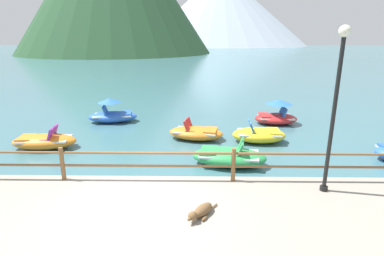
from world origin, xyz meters
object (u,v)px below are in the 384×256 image
(dog_resting, at_px, (201,211))
(pedal_boat_2, at_px, (229,156))
(pedal_boat_1, at_px, (196,133))
(pedal_boat_3, at_px, (113,114))
(lamp_post, at_px, (336,97))
(pedal_boat_5, at_px, (259,135))
(pedal_boat_4, at_px, (276,115))

(dog_resting, height_order, pedal_boat_2, pedal_boat_2)
(pedal_boat_1, xyz_separation_m, pedal_boat_3, (-4.31, 2.70, 0.12))
(pedal_boat_1, distance_m, pedal_boat_3, 5.09)
(lamp_post, distance_m, dog_resting, 4.20)
(lamp_post, height_order, pedal_boat_1, lamp_post)
(pedal_boat_1, bearing_deg, pedal_boat_2, -67.98)
(dog_resting, xyz_separation_m, pedal_boat_1, (-0.13, 6.61, -0.24))
(dog_resting, bearing_deg, pedal_boat_3, 115.49)
(lamp_post, height_order, pedal_boat_2, lamp_post)
(pedal_boat_2, relative_size, pedal_boat_5, 1.20)
(pedal_boat_1, bearing_deg, dog_resting, -88.91)
(dog_resting, distance_m, pedal_boat_5, 6.79)
(pedal_boat_4, xyz_separation_m, pedal_boat_5, (-1.39, -2.84, -0.12))
(lamp_post, relative_size, pedal_boat_4, 1.94)
(dog_resting, distance_m, pedal_boat_3, 10.31)
(lamp_post, bearing_deg, pedal_boat_3, 133.66)
(lamp_post, bearing_deg, dog_resting, -158.61)
(pedal_boat_3, bearing_deg, pedal_boat_4, -1.16)
(dog_resting, relative_size, pedal_boat_1, 0.35)
(lamp_post, height_order, pedal_boat_3, lamp_post)
(pedal_boat_2, bearing_deg, pedal_boat_5, 58.56)
(lamp_post, xyz_separation_m, dog_resting, (-3.24, -1.27, -2.37))
(pedal_boat_1, height_order, pedal_boat_2, pedal_boat_2)
(dog_resting, xyz_separation_m, pedal_boat_4, (3.90, 9.14, -0.09))
(pedal_boat_2, distance_m, pedal_boat_5, 2.90)
(pedal_boat_4, bearing_deg, pedal_boat_1, -147.89)
(pedal_boat_2, distance_m, pedal_boat_4, 6.05)
(lamp_post, relative_size, pedal_boat_1, 1.63)
(lamp_post, bearing_deg, pedal_boat_2, 131.13)
(pedal_boat_3, relative_size, pedal_boat_4, 1.22)
(pedal_boat_4, bearing_deg, pedal_boat_3, 178.84)
(pedal_boat_4, bearing_deg, pedal_boat_2, -118.67)
(lamp_post, distance_m, pedal_boat_3, 11.39)
(pedal_boat_2, xyz_separation_m, pedal_boat_3, (-5.44, 5.48, 0.09))
(dog_resting, relative_size, pedal_boat_5, 0.39)
(pedal_boat_1, relative_size, pedal_boat_4, 1.19)
(pedal_boat_4, relative_size, pedal_boat_5, 0.94)
(pedal_boat_1, relative_size, pedal_boat_3, 0.97)
(lamp_post, distance_m, pedal_boat_2, 4.27)
(lamp_post, height_order, dog_resting, lamp_post)
(pedal_boat_2, height_order, pedal_boat_5, pedal_boat_2)
(pedal_boat_1, relative_size, pedal_boat_5, 1.12)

